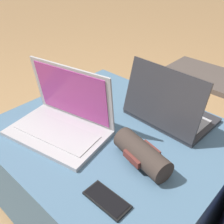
{
  "coord_description": "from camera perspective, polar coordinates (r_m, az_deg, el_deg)",
  "views": [
    {
      "loc": [
        0.56,
        -0.59,
        1.11
      ],
      "look_at": [
        -0.01,
        0.01,
        0.55
      ],
      "focal_mm": 42.0,
      "sensor_mm": 36.0,
      "label": 1
    }
  ],
  "objects": [
    {
      "name": "cell_phone",
      "position": [
        0.8,
        -1.13,
        -18.55
      ],
      "size": [
        0.14,
        0.07,
        0.01
      ],
      "rotation": [
        0.0,
        0.0,
        4.72
      ],
      "color": "black",
      "rests_on": "ottoman"
    },
    {
      "name": "ground_plane",
      "position": [
        1.38,
        -0.0,
        -19.94
      ],
      "size": [
        14.0,
        14.0,
        0.0
      ],
      "primitive_type": "plane",
      "color": "tan"
    },
    {
      "name": "laptop_far",
      "position": [
        1.09,
        12.16,
        0.5
      ],
      "size": [
        0.34,
        0.25,
        0.24
      ],
      "rotation": [
        0.0,
        0.0,
        3.11
      ],
      "color": "#333338",
      "rests_on": "ottoman"
    },
    {
      "name": "laptop_near",
      "position": [
        1.03,
        -10.72,
        -1.51
      ],
      "size": [
        0.41,
        0.31,
        0.25
      ],
      "rotation": [
        0.0,
        0.0,
        0.2
      ],
      "color": "#B7B7BC",
      "rests_on": "ottoman"
    },
    {
      "name": "wrist_brace",
      "position": [
        0.88,
        6.52,
        -9.0
      ],
      "size": [
        0.23,
        0.12,
        0.08
      ],
      "rotation": [
        0.0,
        0.0,
        2.93
      ],
      "color": "#3D332D",
      "rests_on": "ottoman"
    },
    {
      "name": "ottoman",
      "position": [
        1.19,
        -0.0,
        -13.16
      ],
      "size": [
        0.87,
        0.78,
        0.47
      ],
      "color": "#2A3D4E",
      "rests_on": "ground_plane"
    }
  ]
}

